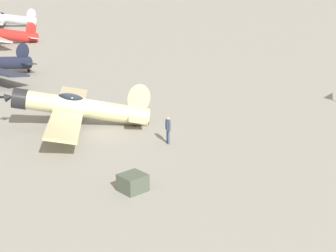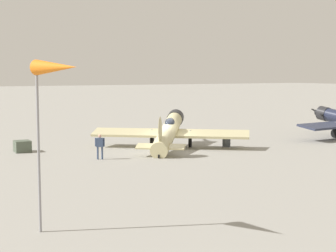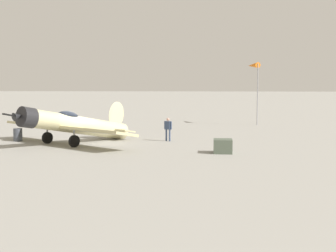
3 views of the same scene
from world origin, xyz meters
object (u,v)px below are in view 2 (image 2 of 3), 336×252
Objects in this scene: ground_crew_mechanic at (100,144)px; fuel_drum at (226,141)px; equipment_crate at (22,146)px; windsock_mast at (54,74)px; airplane_foreground at (169,131)px.

fuel_drum is (-10.91, -0.72, -0.56)m from ground_crew_mechanic.
equipment_crate is at bearing -19.51° from fuel_drum.
windsock_mast reaches higher than fuel_drum.
airplane_foreground is 10.93m from equipment_crate.
ground_crew_mechanic reaches higher than equipment_crate.
airplane_foreground is at bearing -40.76° from ground_crew_mechanic.
fuel_drum is 0.15× the size of windsock_mast.
ground_crew_mechanic is at bearing 145.71° from airplane_foreground.
equipment_crate is (10.20, -3.82, -0.91)m from airplane_foreground.
airplane_foreground is 11.63× the size of fuel_drum.
airplane_foreground is 1.72× the size of windsock_mast.
equipment_crate is at bearing 107.43° from airplane_foreground.
windsock_mast is at bearing 178.33° from airplane_foreground.
windsock_mast reaches higher than airplane_foreground.
ground_crew_mechanic is 0.27× the size of windsock_mast.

